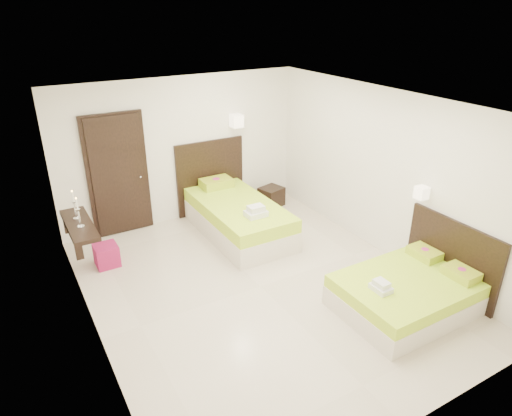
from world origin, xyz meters
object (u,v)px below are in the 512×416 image
nightstand (271,197)px  ottoman (107,255)px  bed_single (236,214)px  bed_double (410,290)px

nightstand → ottoman: nightstand is taller
bed_single → ottoman: 2.27m
bed_double → nightstand: bearing=87.3°
bed_single → ottoman: bed_single is taller
bed_double → nightstand: (0.18, 3.74, -0.07)m
nightstand → bed_double: bearing=-107.5°
bed_double → ottoman: bed_double is taller
bed_single → nightstand: size_ratio=5.30×
ottoman → bed_single: bearing=0.2°
bed_single → nightstand: (1.13, 0.64, -0.15)m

